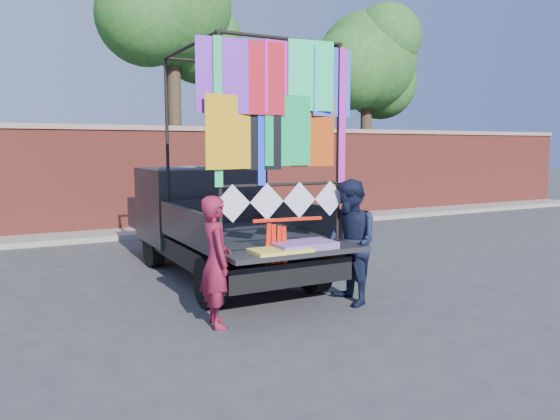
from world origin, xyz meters
name	(u,v)px	position (x,y,z in m)	size (l,w,h in m)	color
ground	(284,296)	(0.00, 0.00, 0.00)	(90.00, 90.00, 0.00)	#38383A
brick_wall	(152,177)	(0.00, 7.00, 1.33)	(30.00, 0.45, 2.61)	#9B382D
curb	(161,231)	(0.00, 6.30, 0.06)	(30.00, 1.20, 0.12)	gray
tree_mid	(174,11)	(1.02, 8.12, 5.70)	(4.20, 3.30, 7.73)	#38281C
tree_right	(369,64)	(7.52, 8.12, 4.75)	(4.20, 3.30, 6.62)	#38281C
pickup_truck	(209,219)	(-0.32, 2.12, 0.87)	(2.17, 5.45, 3.43)	black
woman	(216,261)	(-1.31, -0.76, 0.77)	(0.56, 0.37, 1.54)	maroon
man	(350,242)	(0.60, -0.74, 0.83)	(0.81, 0.63, 1.67)	#151B34
streamer_bundle	(281,235)	(-0.46, -0.76, 1.02)	(0.90, 0.17, 0.62)	red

